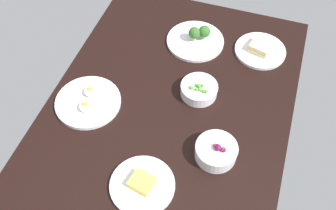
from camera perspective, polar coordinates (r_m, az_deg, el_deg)
dining_table at (r=139.22cm, az=0.00°, el=-0.99°), size 118.75×83.43×4.00cm
bowl_peas at (r=140.24cm, az=4.48°, el=2.27°), size 13.31×13.31×5.45cm
plate_eggs at (r=140.91cm, az=-11.44°, el=0.50°), size 22.97×22.97×4.76cm
plate_cheese at (r=121.68cm, az=-3.72°, el=-11.40°), size 19.84×19.84×4.00cm
plate_broccoli at (r=158.75cm, az=3.99°, el=9.46°), size 22.63×22.63×7.38cm
bowl_berries at (r=125.79cm, az=6.95°, el=-6.58°), size 13.53×13.53×6.99cm
plate_sandwich at (r=158.80cm, az=13.17°, el=7.79°), size 19.70×19.70×4.40cm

